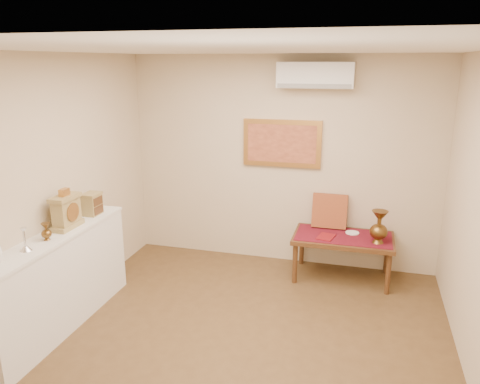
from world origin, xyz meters
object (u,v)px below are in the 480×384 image
(brass_urn_tall, at_px, (379,223))
(display_ledge, at_px, (58,282))
(wooden_chest, at_px, (92,204))
(low_table, at_px, (343,241))
(mantel_clock, at_px, (66,211))

(brass_urn_tall, height_order, display_ledge, brass_urn_tall)
(brass_urn_tall, bearing_deg, wooden_chest, -160.67)
(display_ledge, relative_size, low_table, 1.68)
(low_table, bearing_deg, mantel_clock, -148.40)
(mantel_clock, bearing_deg, display_ledge, -91.72)
(mantel_clock, xyz_separation_m, low_table, (2.67, 1.64, -0.67))
(wooden_chest, bearing_deg, low_table, 24.19)
(display_ledge, bearing_deg, brass_urn_tall, 29.76)
(brass_urn_tall, height_order, low_table, brass_urn_tall)
(brass_urn_tall, relative_size, low_table, 0.39)
(display_ledge, distance_m, mantel_clock, 0.71)
(display_ledge, bearing_deg, mantel_clock, 88.28)
(brass_urn_tall, height_order, mantel_clock, mantel_clock)
(mantel_clock, xyz_separation_m, wooden_chest, (0.01, 0.45, -0.05))
(brass_urn_tall, xyz_separation_m, mantel_clock, (-3.07, -1.52, 0.36))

